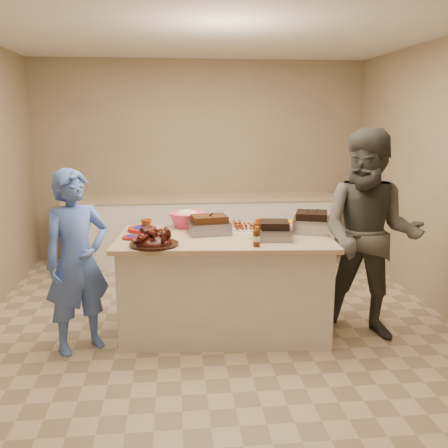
{
  "coord_description": "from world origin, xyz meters",
  "views": [
    {
      "loc": [
        -0.39,
        -4.42,
        1.92
      ],
      "look_at": [
        0.06,
        -0.07,
        1.0
      ],
      "focal_mm": 40.0,
      "sensor_mm": 36.0,
      "label": 1
    }
  ],
  "objects": [
    {
      "name": "brisket_tray",
      "position": [
        0.46,
        -0.27,
        0.9
      ],
      "size": [
        0.37,
        0.32,
        0.1
      ],
      "primitive_type": "cube",
      "rotation": [
        0.0,
        0.0,
        -0.14
      ],
      "color": "black",
      "rests_on": "island"
    },
    {
      "name": "guest_gray",
      "position": [
        1.3,
        -0.35,
        0.0
      ],
      "size": [
        1.68,
        2.05,
        0.7
      ],
      "primitive_type": "imported",
      "rotation": [
        0.0,
        0.0,
        -0.51
      ],
      "color": "#494742",
      "rests_on": "ground"
    },
    {
      "name": "guest_blue",
      "position": [
        -1.19,
        -0.36,
        0.0
      ],
      "size": [
        1.3,
        1.6,
        0.37
      ],
      "primitive_type": "imported",
      "rotation": [
        0.0,
        0.0,
        0.57
      ],
      "color": "#4D6FD0",
      "rests_on": "ground"
    },
    {
      "name": "bbq_bottle_a",
      "position": [
        0.28,
        -0.51,
        0.9
      ],
      "size": [
        0.06,
        0.06,
        0.17
      ],
      "primitive_type": "cylinder",
      "rotation": [
        0.0,
        0.0,
        -0.08
      ],
      "color": "#41200B",
      "rests_on": "island"
    },
    {
      "name": "room",
      "position": [
        0.0,
        0.0,
        0.0
      ],
      "size": [
        4.5,
        5.0,
        2.7
      ],
      "primitive_type": null,
      "color": "#9B886A",
      "rests_on": "ground"
    },
    {
      "name": "coleslaw_bowl",
      "position": [
        -0.27,
        0.3,
        0.9
      ],
      "size": [
        0.38,
        0.38,
        0.24
      ],
      "primitive_type": null,
      "rotation": [
        0.0,
        0.0,
        -0.08
      ],
      "color": "#DF3770",
      "rests_on": "island"
    },
    {
      "name": "rib_platter",
      "position": [
        -0.56,
        -0.39,
        0.9
      ],
      "size": [
        0.42,
        0.42,
        0.16
      ],
      "primitive_type": null,
      "rotation": [
        0.0,
        0.0,
        0.04
      ],
      "color": "#47130E",
      "rests_on": "island"
    },
    {
      "name": "plate_stack_small",
      "position": [
        -0.76,
        -0.13,
        0.9
      ],
      "size": [
        0.17,
        0.17,
        0.02
      ],
      "primitive_type": "cylinder",
      "rotation": [
        0.0,
        0.0,
        -0.08
      ],
      "color": "maroon",
      "rests_on": "island"
    },
    {
      "name": "plate_stack_large",
      "position": [
        -0.68,
        0.16,
        0.9
      ],
      "size": [
        0.29,
        0.29,
        0.03
      ],
      "primitive_type": "cylinder",
      "rotation": [
        0.0,
        0.0,
        -0.08
      ],
      "color": "maroon",
      "rests_on": "island"
    },
    {
      "name": "sausage_plate",
      "position": [
        0.28,
        0.15,
        0.9
      ],
      "size": [
        0.28,
        0.28,
        0.05
      ],
      "primitive_type": "cylinder",
      "rotation": [
        0.0,
        0.0,
        0.02
      ],
      "color": "silver",
      "rests_on": "island"
    },
    {
      "name": "mac_cheese_dish",
      "position": [
        0.63,
        0.17,
        0.9
      ],
      "size": [
        0.3,
        0.24,
        0.07
      ],
      "primitive_type": "cube",
      "rotation": [
        0.0,
        0.0,
        -0.18
      ],
      "color": "orange",
      "rests_on": "island"
    },
    {
      "name": "roasting_pan",
      "position": [
        0.87,
        -0.04,
        0.9
      ],
      "size": [
        0.41,
        0.41,
        0.13
      ],
      "primitive_type": "cube",
      "rotation": [
        0.0,
        0.0,
        -0.3
      ],
      "color": "gray",
      "rests_on": "island"
    },
    {
      "name": "sauce_bowl",
      "position": [
        0.09,
        0.12,
        0.9
      ],
      "size": [
        0.13,
        0.05,
        0.13
      ],
      "primitive_type": "imported",
      "rotation": [
        0.0,
        0.0,
        -0.08
      ],
      "color": "silver",
      "rests_on": "island"
    },
    {
      "name": "pulled_pork_tray",
      "position": [
        -0.07,
        -0.01,
        0.9
      ],
      "size": [
        0.4,
        0.33,
        0.11
      ],
      "primitive_type": "cube",
      "rotation": [
        0.0,
        0.0,
        0.16
      ],
      "color": "#47230F",
      "rests_on": "island"
    },
    {
      "name": "bbq_bottle_b",
      "position": [
        0.31,
        -0.36,
        0.9
      ],
      "size": [
        0.07,
        0.07,
        0.2
      ],
      "primitive_type": "cylinder",
      "rotation": [
        0.0,
        0.0,
        -0.08
      ],
      "color": "#41200B",
      "rests_on": "island"
    },
    {
      "name": "mustard_bottle",
      "position": [
        -0.03,
        0.03,
        0.9
      ],
      "size": [
        0.05,
        0.05,
        0.11
      ],
      "primitive_type": "cylinder",
      "rotation": [
        0.0,
        0.0,
        -0.08
      ],
      "color": "#EBA904",
      "rests_on": "island"
    },
    {
      "name": "island",
      "position": [
        0.06,
        -0.12,
        0.0
      ],
      "size": [
        1.97,
        1.14,
        0.9
      ],
      "primitive_type": null,
      "rotation": [
        0.0,
        0.0,
        -0.08
      ],
      "color": "silver",
      "rests_on": "ground"
    },
    {
      "name": "plastic_cup",
      "position": [
        -0.65,
        0.24,
        0.9
      ],
      "size": [
        0.11,
        0.1,
        0.1
      ],
      "primitive_type": "imported",
      "rotation": [
        0.0,
        0.0,
        -0.08
      ],
      "color": "#9D410D",
      "rests_on": "island"
    },
    {
      "name": "back_counter",
      "position": [
        0.0,
        2.2,
        0.45
      ],
      "size": [
        3.6,
        0.64,
        0.9
      ],
      "primitive_type": null,
      "color": "silver",
      "rests_on": "ground"
    },
    {
      "name": "basket_stack",
      "position": [
        -0.19,
        0.3,
        0.9
      ],
      "size": [
        0.23,
        0.21,
        0.1
      ],
      "primitive_type": "cube",
      "rotation": [
        0.0,
        0.0,
        -0.42
      ],
      "color": "maroon",
      "rests_on": "island"
    }
  ]
}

